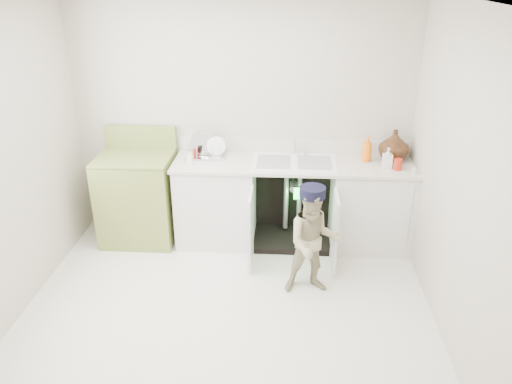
{
  "coord_description": "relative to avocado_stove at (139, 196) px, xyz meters",
  "views": [
    {
      "loc": [
        0.48,
        -3.49,
        2.72
      ],
      "look_at": [
        0.2,
        0.7,
        0.79
      ],
      "focal_mm": 35.0,
      "sensor_mm": 36.0,
      "label": 1
    }
  ],
  "objects": [
    {
      "name": "counter_run",
      "position": [
        1.65,
        0.03,
        -0.01
      ],
      "size": [
        2.44,
        1.02,
        1.22
      ],
      "color": "silver",
      "rests_on": "ground"
    },
    {
      "name": "ground",
      "position": [
        1.08,
        -1.18,
        -0.48
      ],
      "size": [
        3.5,
        3.5,
        0.0
      ],
      "primitive_type": "plane",
      "color": "beige",
      "rests_on": "ground"
    },
    {
      "name": "avocado_stove",
      "position": [
        0.0,
        0.0,
        0.0
      ],
      "size": [
        0.76,
        0.65,
        1.17
      ],
      "color": "olive",
      "rests_on": "ground"
    },
    {
      "name": "room_shell",
      "position": [
        1.08,
        -1.18,
        0.77
      ],
      "size": [
        6.0,
        5.5,
        1.26
      ],
      "color": "#BDB1A2",
      "rests_on": "ground"
    },
    {
      "name": "repair_worker",
      "position": [
        1.8,
        -0.86,
        0.03
      ],
      "size": [
        0.53,
        0.76,
        1.02
      ],
      "rotation": [
        0.0,
        0.0,
        0.13
      ],
      "color": "tan",
      "rests_on": "ground"
    }
  ]
}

